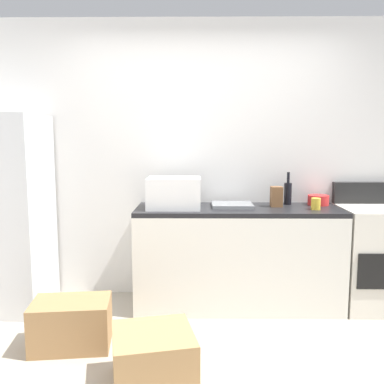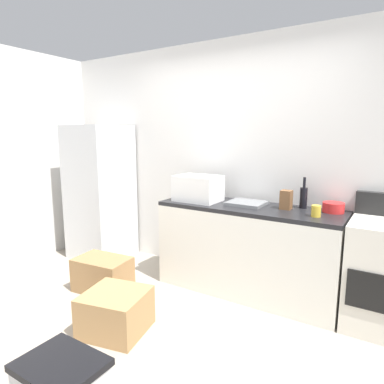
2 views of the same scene
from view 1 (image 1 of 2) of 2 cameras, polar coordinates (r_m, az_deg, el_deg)
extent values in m
plane|color=#9E9384|center=(2.85, 2.06, -24.51)|extent=(6.00, 6.00, 0.00)
cube|color=silver|center=(3.98, 1.62, 4.39)|extent=(5.00, 0.10, 2.60)
cube|color=silver|center=(3.80, 6.24, -9.15)|extent=(1.80, 0.60, 0.86)
cube|color=black|center=(3.69, 6.34, -2.44)|extent=(1.80, 0.60, 0.04)
cube|color=silver|center=(4.00, -24.25, -2.65)|extent=(0.68, 0.66, 1.71)
cube|color=silver|center=(4.09, 23.69, -8.23)|extent=(0.60, 0.60, 0.90)
cube|color=black|center=(4.22, 22.71, -0.09)|extent=(0.60, 0.08, 0.20)
cube|color=white|center=(3.62, -2.50, -0.14)|extent=(0.46, 0.34, 0.27)
cube|color=slate|center=(3.73, 5.52, -1.79)|extent=(0.36, 0.32, 0.03)
cylinder|color=black|center=(3.93, 13.02, -0.23)|extent=(0.07, 0.07, 0.20)
cylinder|color=black|center=(3.91, 13.09, 1.95)|extent=(0.03, 0.03, 0.10)
cylinder|color=gold|center=(3.71, 16.64, -1.57)|extent=(0.08, 0.08, 0.10)
cube|color=brown|center=(3.78, 11.52, -0.63)|extent=(0.10, 0.10, 0.18)
cylinder|color=red|center=(3.98, 16.96, -1.06)|extent=(0.19, 0.19, 0.09)
cube|color=#A37A4C|center=(2.75, -5.33, -21.79)|extent=(0.58, 0.56, 0.33)
cube|color=olive|center=(3.28, -16.22, -16.97)|extent=(0.59, 0.43, 0.34)
camera|label=2|loc=(1.72, 71.36, 5.62)|focal=31.34mm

